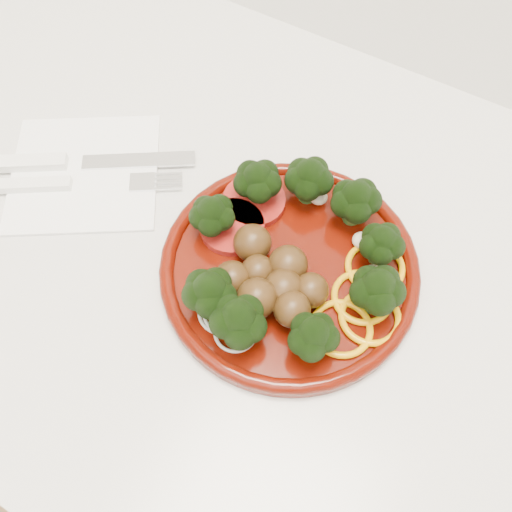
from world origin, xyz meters
The scene contains 5 objects.
counter centered at (0.00, 1.70, 0.45)m, with size 2.40×0.60×0.90m.
plate centered at (-0.14, 1.69, 0.92)m, with size 0.24×0.24×0.06m.
napkin centered at (-0.38, 1.68, 0.90)m, with size 0.15×0.15×0.00m, color white.
knife centered at (-0.40, 1.68, 0.91)m, with size 0.19×0.14×0.01m.
fork centered at (-0.39, 1.65, 0.91)m, with size 0.17×0.12×0.01m.
Camera 1 is at (-0.03, 1.45, 1.37)m, focal length 40.00 mm.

